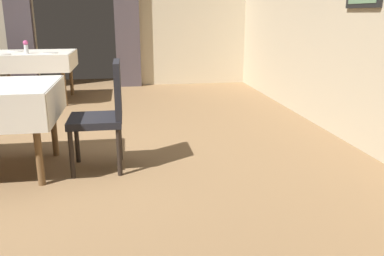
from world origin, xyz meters
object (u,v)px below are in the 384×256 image
(dining_table_far, at_px, (33,58))
(flower_vase_far, at_px, (26,46))
(chair_mid_right, at_px, (105,111))
(plate_far_c, at_px, (50,53))
(plate_far_b, at_px, (3,54))
(plate_far_d, at_px, (15,51))

(dining_table_far, xyz_separation_m, flower_vase_far, (-0.03, -0.22, 0.19))
(chair_mid_right, height_order, flower_vase_far, flower_vase_far)
(plate_far_c, bearing_deg, chair_mid_right, -72.33)
(dining_table_far, height_order, plate_far_b, plate_far_b)
(dining_table_far, bearing_deg, plate_far_b, -130.71)
(flower_vase_far, relative_size, plate_far_b, 0.94)
(plate_far_b, relative_size, plate_far_c, 0.94)
(plate_far_c, bearing_deg, plate_far_d, 146.33)
(plate_far_b, xyz_separation_m, plate_far_d, (0.04, 0.53, 0.00))
(dining_table_far, height_order, flower_vase_far, flower_vase_far)
(flower_vase_far, xyz_separation_m, plate_far_c, (0.33, 0.01, -0.10))
(chair_mid_right, xyz_separation_m, flower_vase_far, (-1.22, 2.81, 0.34))
(flower_vase_far, height_order, plate_far_d, flower_vase_far)
(plate_far_c, bearing_deg, plate_far_b, -166.48)
(plate_far_b, bearing_deg, dining_table_far, 49.29)
(plate_far_c, bearing_deg, dining_table_far, 144.44)
(dining_table_far, relative_size, chair_mid_right, 1.29)
(chair_mid_right, bearing_deg, dining_table_far, 111.55)
(dining_table_far, relative_size, plate_far_b, 5.98)
(dining_table_far, distance_m, plate_far_b, 0.49)
(flower_vase_far, height_order, plate_far_b, flower_vase_far)
(chair_mid_right, distance_m, plate_far_c, 2.96)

